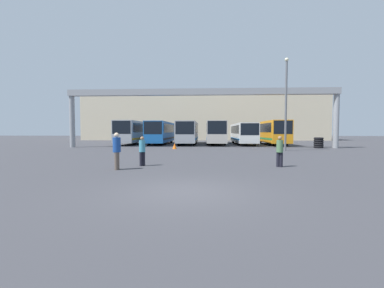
# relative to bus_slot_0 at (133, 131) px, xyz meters

# --- Properties ---
(ground_plane) EXTENTS (200.00, 200.00, 0.00)m
(ground_plane) POSITION_rel_bus_slot_0_xyz_m (10.01, -28.94, -1.91)
(ground_plane) COLOR #38383D
(building_backdrop) EXTENTS (51.60, 12.00, 10.36)m
(building_backdrop) POSITION_rel_bus_slot_0_xyz_m (10.01, 21.95, 3.27)
(building_backdrop) COLOR beige
(building_backdrop) RESTS_ON ground
(overhead_gantry) EXTENTS (30.73, 0.80, 6.69)m
(overhead_gantry) POSITION_rel_bus_slot_0_xyz_m (10.01, -7.43, 3.76)
(overhead_gantry) COLOR gray
(overhead_gantry) RESTS_ON ground
(bus_slot_0) EXTENTS (2.60, 10.08, 3.31)m
(bus_slot_0) POSITION_rel_bus_slot_0_xyz_m (0.00, 0.00, 0.00)
(bus_slot_0) COLOR #999EA5
(bus_slot_0) RESTS_ON ground
(bus_slot_1) EXTENTS (2.53, 11.79, 3.22)m
(bus_slot_1) POSITION_rel_bus_slot_0_xyz_m (4.01, 0.85, -0.05)
(bus_slot_1) COLOR #1959A5
(bus_slot_1) RESTS_ON ground
(bus_slot_2) EXTENTS (2.58, 11.87, 3.22)m
(bus_slot_2) POSITION_rel_bus_slot_0_xyz_m (8.01, 0.89, -0.05)
(bus_slot_2) COLOR #999EA5
(bus_slot_2) RESTS_ON ground
(bus_slot_3) EXTENTS (2.61, 11.79, 3.27)m
(bus_slot_3) POSITION_rel_bus_slot_0_xyz_m (12.02, 0.85, -0.02)
(bus_slot_3) COLOR beige
(bus_slot_3) RESTS_ON ground
(bus_slot_4) EXTENTS (2.48, 11.72, 2.97)m
(bus_slot_4) POSITION_rel_bus_slot_0_xyz_m (16.02, 0.82, -0.19)
(bus_slot_4) COLOR silver
(bus_slot_4) RESTS_ON ground
(bus_slot_5) EXTENTS (2.50, 10.33, 3.29)m
(bus_slot_5) POSITION_rel_bus_slot_0_xyz_m (20.03, 0.12, -0.01)
(bus_slot_5) COLOR orange
(bus_slot_5) RESTS_ON ground
(pedestrian_near_center) EXTENTS (0.34, 0.34, 1.63)m
(pedestrian_near_center) POSITION_rel_bus_slot_0_xyz_m (14.51, -23.14, -1.04)
(pedestrian_near_center) COLOR black
(pedestrian_near_center) RESTS_ON ground
(pedestrian_mid_left) EXTENTS (0.38, 0.38, 1.81)m
(pedestrian_mid_left) POSITION_rel_bus_slot_0_xyz_m (6.30, -24.55, -0.95)
(pedestrian_mid_left) COLOR brown
(pedestrian_mid_left) RESTS_ON ground
(pedestrian_mid_right) EXTENTS (0.33, 0.33, 1.60)m
(pedestrian_mid_right) POSITION_rel_bus_slot_0_xyz_m (7.19, -23.11, -1.06)
(pedestrian_mid_right) COLOR black
(pedestrian_mid_right) RESTS_ON ground
(traffic_cone) EXTENTS (0.46, 0.46, 0.62)m
(traffic_cone) POSITION_rel_bus_slot_0_xyz_m (7.31, -9.70, -1.60)
(traffic_cone) COLOR orange
(traffic_cone) RESTS_ON ground
(tire_stack) EXTENTS (1.04, 1.04, 1.20)m
(tire_stack) POSITION_rel_bus_slot_0_xyz_m (23.24, -7.42, -1.31)
(tire_stack) COLOR black
(tire_stack) RESTS_ON ground
(lamp_post) EXTENTS (0.36, 0.36, 8.85)m
(lamp_post) POSITION_rel_bus_slot_0_xyz_m (18.28, -11.67, 2.88)
(lamp_post) COLOR #595B60
(lamp_post) RESTS_ON ground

